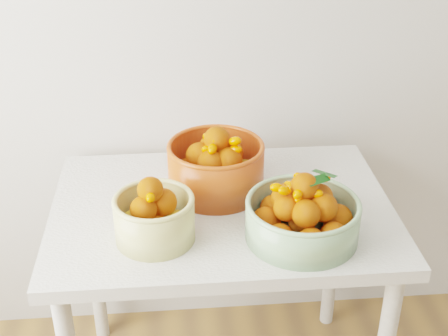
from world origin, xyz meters
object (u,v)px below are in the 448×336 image
Objects in this scene: table at (222,232)px; bowl_cream at (154,216)px; bowl_green at (303,216)px; bowl_orange at (216,166)px.

table is 0.30m from bowl_cream.
table is 0.31m from bowl_green.
bowl_green is at bearing -3.99° from bowl_cream.
bowl_cream is (-0.19, -0.15, 0.17)m from table.
bowl_cream is 0.64× the size of bowl_orange.
bowl_orange is at bearing 96.32° from table.
bowl_cream is at bearing -142.58° from table.
bowl_green is (0.40, -0.03, -0.00)m from bowl_cream.
table is 2.96× the size of bowl_green.
bowl_cream is at bearing -127.83° from bowl_orange.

